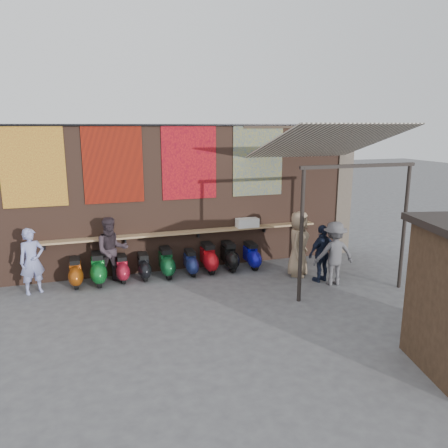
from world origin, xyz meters
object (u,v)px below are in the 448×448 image
at_px(scooter_stool_3, 144,267).
at_px(shopper_tan, 298,244).
at_px(scooter_stool_8, 252,256).
at_px(scooter_stool_2, 122,268).
at_px(diner_left, 32,261).
at_px(shopper_grey, 334,253).
at_px(scooter_stool_0, 76,273).
at_px(shelf_box, 247,223).
at_px(scooter_stool_1, 98,269).
at_px(scooter_stool_5, 191,263).
at_px(diner_right, 112,251).
at_px(scooter_stool_4, 166,263).
at_px(scooter_stool_6, 209,258).
at_px(shopper_navy, 322,253).
at_px(scooter_stool_7, 229,256).

bearing_deg(scooter_stool_3, shopper_tan, -14.10).
bearing_deg(scooter_stool_8, scooter_stool_2, 178.82).
distance_m(diner_left, shopper_grey, 7.40).
xyz_separation_m(scooter_stool_0, shopper_tan, (5.70, -0.99, 0.53)).
xyz_separation_m(shelf_box, scooter_stool_1, (-4.18, -0.32, -0.85)).
bearing_deg(shopper_tan, scooter_stool_0, 122.23).
bearing_deg(scooter_stool_5, scooter_stool_3, 177.57).
bearing_deg(shopper_tan, scooter_stool_1, 121.52).
distance_m(scooter_stool_0, scooter_stool_1, 0.55).
distance_m(scooter_stool_0, diner_right, 1.04).
distance_m(scooter_stool_4, scooter_stool_6, 1.18).
height_order(scooter_stool_3, diner_right, diner_right).
height_order(scooter_stool_2, scooter_stool_5, scooter_stool_2).
bearing_deg(diner_right, scooter_stool_0, 168.57).
height_order(scooter_stool_4, diner_left, diner_left).
relative_size(scooter_stool_0, scooter_stool_3, 1.06).
bearing_deg(diner_left, scooter_stool_4, -18.38).
height_order(scooter_stool_2, shopper_navy, shopper_navy).
xyz_separation_m(scooter_stool_7, scooter_stool_8, (0.64, -0.08, -0.02)).
bearing_deg(shopper_tan, shopper_grey, -107.18).
distance_m(scooter_stool_5, shopper_navy, 3.50).
bearing_deg(shopper_navy, scooter_stool_2, -32.29).
relative_size(scooter_stool_1, scooter_stool_6, 1.02).
xyz_separation_m(scooter_stool_2, scooter_stool_4, (1.16, -0.02, 0.05)).
height_order(shopper_grey, shopper_tan, shopper_tan).
bearing_deg(scooter_stool_2, scooter_stool_0, -178.79).
height_order(shelf_box, scooter_stool_4, shelf_box).
height_order(scooter_stool_2, scooter_stool_7, scooter_stool_7).
relative_size(shelf_box, diner_left, 0.39).
relative_size(diner_right, shopper_navy, 1.15).
bearing_deg(shopper_navy, scooter_stool_6, -46.36).
bearing_deg(shopper_grey, diner_left, -7.14).
xyz_separation_m(scooter_stool_5, scooter_stool_6, (0.53, 0.07, 0.06)).
bearing_deg(shelf_box, scooter_stool_1, -175.65).
bearing_deg(scooter_stool_7, scooter_stool_0, -179.55).
distance_m(scooter_stool_7, shopper_tan, 1.97).
distance_m(shopper_navy, shopper_grey, 0.34).
bearing_deg(shelf_box, scooter_stool_4, -173.26).
distance_m(scooter_stool_6, diner_right, 2.63).
xyz_separation_m(scooter_stool_6, shopper_navy, (2.58, -1.64, 0.36)).
bearing_deg(shopper_tan, scooter_stool_8, 87.75).
height_order(scooter_stool_8, shopper_navy, shopper_navy).
distance_m(scooter_stool_2, scooter_stool_7, 2.95).
relative_size(scooter_stool_3, diner_left, 0.44).
xyz_separation_m(scooter_stool_3, shopper_tan, (4.00, -1.00, 0.55)).
xyz_separation_m(scooter_stool_8, diner_right, (-3.83, 0.01, 0.50)).
height_order(scooter_stool_4, diner_right, diner_right).
distance_m(scooter_stool_0, scooter_stool_7, 4.10).
bearing_deg(scooter_stool_3, diner_left, -176.32).
xyz_separation_m(scooter_stool_0, scooter_stool_8, (4.74, -0.05, 0.01)).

